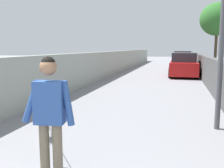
% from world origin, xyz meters
% --- Properties ---
extents(ground_plane, '(80.00, 80.00, 0.00)m').
position_xyz_m(ground_plane, '(14.00, 0.00, 0.00)').
color(ground_plane, gray).
extents(wall_left, '(48.00, 0.30, 1.62)m').
position_xyz_m(wall_left, '(12.00, 2.97, 0.81)').
color(wall_left, '#999E93').
rests_on(wall_left, ground).
extents(fence_right, '(48.00, 0.30, 1.41)m').
position_xyz_m(fence_right, '(12.00, -2.97, 0.70)').
color(fence_right, '#4C4C4C').
rests_on(fence_right, ground).
extents(tree_right_near, '(2.37, 2.37, 4.98)m').
position_xyz_m(tree_right_near, '(19.00, -4.01, 3.82)').
color(tree_right_near, '#473523').
rests_on(tree_right_near, ground).
extents(person_skateboarder, '(0.27, 0.72, 1.67)m').
position_xyz_m(person_skateboarder, '(2.27, 0.09, 1.06)').
color(person_skateboarder, '#726651').
rests_on(person_skateboarder, skateboard).
extents(dog, '(2.00, 1.13, 1.06)m').
position_xyz_m(dog, '(3.97, 1.07, 0.28)').
color(dog, white).
rests_on(dog, ground).
extents(car_near, '(4.08, 1.80, 1.54)m').
position_xyz_m(car_near, '(16.87, -1.82, 0.71)').
color(car_near, '#B71414').
rests_on(car_near, ground).
extents(car_far, '(3.99, 1.80, 1.54)m').
position_xyz_m(car_far, '(24.62, -1.82, 0.71)').
color(car_far, '#B71414').
rests_on(car_far, ground).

